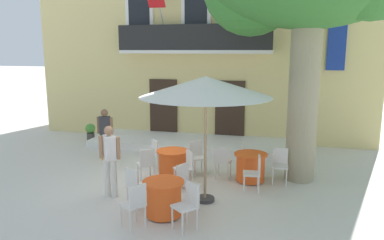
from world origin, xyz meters
TOP-DOWN VIEW (x-y plane):
  - ground_plane at (0.00, 0.00)m, footprint 120.00×120.00m
  - building_facade at (-0.35, 6.99)m, footprint 13.00×5.09m
  - entrance_step_platform at (-0.35, 3.91)m, footprint 6.94×2.19m
  - cafe_table_near_tree at (0.06, 0.60)m, footprint 0.86×0.86m
  - cafe_chair_near_tree_0 at (-0.51, 1.09)m, footprint 0.57×0.57m
  - cafe_chair_near_tree_1 at (-0.49, 0.09)m, footprint 0.56×0.56m
  - cafe_chair_near_tree_2 at (0.58, 0.06)m, footprint 0.56×0.56m
  - cafe_chair_near_tree_3 at (0.62, 1.11)m, footprint 0.56×0.56m
  - cafe_table_middle at (2.13, 0.82)m, footprint 0.86×0.86m
  - cafe_chair_middle_0 at (2.29, 0.09)m, footprint 0.45×0.45m
  - cafe_chair_middle_1 at (2.88, 0.90)m, footprint 0.40×0.40m
  - cafe_chair_middle_2 at (1.94, 1.55)m, footprint 0.46×0.46m
  - cafe_chair_middle_3 at (1.37, 0.83)m, footprint 0.44×0.44m
  - cafe_table_front at (0.58, -1.70)m, footprint 0.86×0.86m
  - cafe_chair_front_0 at (-0.13, -1.46)m, footprint 0.53×0.53m
  - cafe_chair_front_1 at (0.22, -2.36)m, footprint 0.56×0.56m
  - cafe_chair_front_2 at (1.21, -2.11)m, footprint 0.56×0.56m
  - cafe_chair_front_3 at (0.87, -1.00)m, footprint 0.54×0.54m
  - cafe_umbrella at (1.24, -0.72)m, footprint 2.90×2.90m
  - ground_planter_left at (-4.17, 3.76)m, footprint 0.38×0.38m
  - pedestrian_near_entrance at (-0.96, -1.00)m, footprint 0.53×0.40m
  - pedestrian_mid_plaza at (-2.44, 1.64)m, footprint 0.53×0.37m

SIDE VIEW (x-z plane):
  - ground_plane at x=0.00m, z-range 0.00..0.00m
  - entrance_step_platform at x=-0.35m, z-range 0.00..0.25m
  - ground_planter_left at x=-4.17m, z-range 0.04..0.71m
  - cafe_table_near_tree at x=0.06m, z-range 0.01..0.77m
  - cafe_table_middle at x=2.13m, z-range 0.01..0.77m
  - cafe_table_front at x=0.58m, z-range 0.01..0.77m
  - cafe_chair_near_tree_0 at x=-0.51m, z-range 0.07..0.98m
  - cafe_chair_near_tree_1 at x=-0.49m, z-range 0.07..0.98m
  - cafe_chair_near_tree_2 at x=0.58m, z-range 0.07..0.98m
  - cafe_chair_near_tree_3 at x=0.62m, z-range 0.07..0.98m
  - cafe_chair_middle_0 at x=2.29m, z-range 0.07..0.98m
  - cafe_chair_middle_1 at x=2.88m, z-range 0.07..0.98m
  - cafe_chair_middle_2 at x=1.94m, z-range 0.07..0.98m
  - cafe_chair_middle_3 at x=1.37m, z-range 0.07..0.98m
  - cafe_chair_front_0 at x=-0.13m, z-range 0.07..0.98m
  - cafe_chair_front_1 at x=0.22m, z-range 0.07..0.98m
  - cafe_chair_front_2 at x=1.21m, z-range 0.07..0.98m
  - cafe_chair_front_3 at x=0.87m, z-range 0.07..0.98m
  - pedestrian_mid_plaza at x=-2.44m, z-range 0.10..1.72m
  - pedestrian_near_entrance at x=-0.96m, z-range 0.11..1.81m
  - cafe_umbrella at x=1.24m, z-range 1.19..4.04m
  - building_facade at x=-0.35m, z-range 0.00..7.50m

